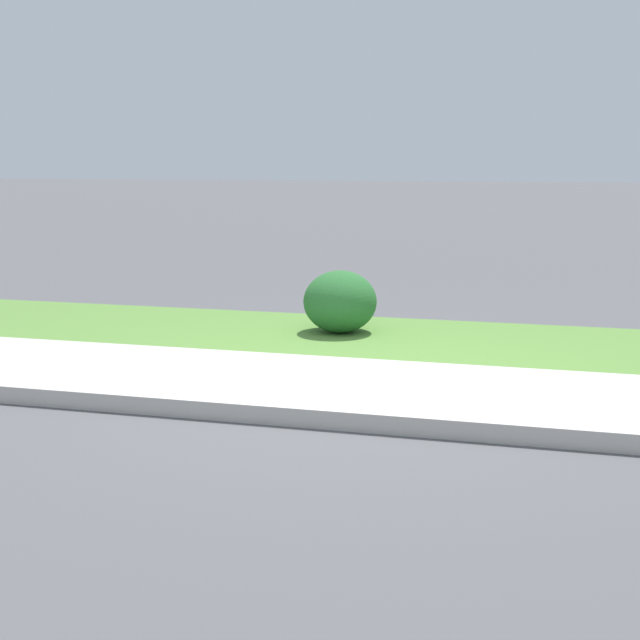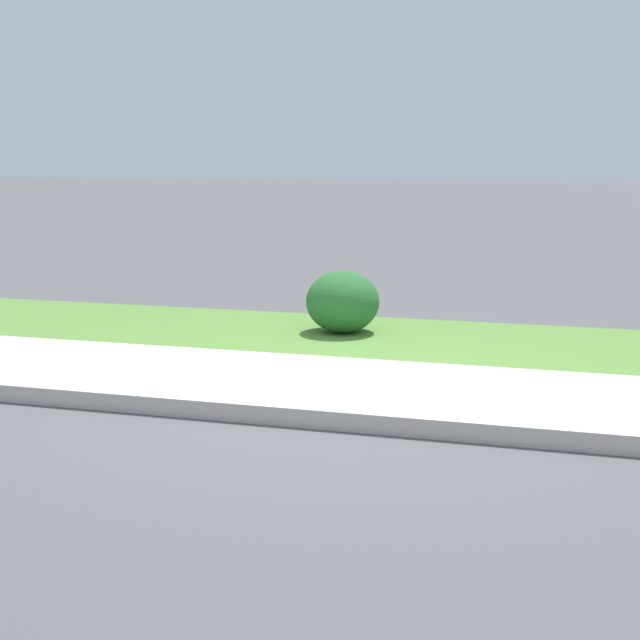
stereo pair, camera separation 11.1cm
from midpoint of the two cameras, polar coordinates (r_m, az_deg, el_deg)
The scene contains 5 objects.
ground_plane at distance 6.52m, azimuth 1.04°, elevation -4.27°, with size 120.00×120.00×0.00m, color #515154.
sidewalk_pavement at distance 6.52m, azimuth 1.04°, elevation -4.23°, with size 18.00×1.80×0.01m, color #BCB7AD.
grass_verge at distance 8.32m, azimuth 4.24°, elevation -1.07°, with size 18.00×1.98×0.01m, color #568438.
street_curb at distance 5.59m, azimuth -1.44°, elevation -6.11°, with size 18.00×0.16×0.12m, color #BCB7AD.
shrub_bush_far_verge at distance 8.47m, azimuth 0.92°, elevation 1.18°, with size 0.70×0.70×0.59m.
Camera 1 is at (1.49, -6.13, 1.64)m, focal length 50.00 mm.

